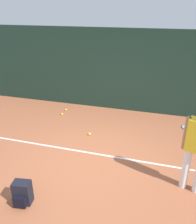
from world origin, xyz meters
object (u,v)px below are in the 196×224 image
(tennis_ball_by_fence, at_px, (66,110))
(tennis_racket, at_px, (188,127))
(tennis_ball_far_left, at_px, (62,114))
(backpack, at_px, (22,193))
(tennis_ball_mid_court, at_px, (89,134))

(tennis_ball_by_fence, bearing_deg, tennis_racket, -1.83)
(tennis_ball_by_fence, distance_m, tennis_ball_far_left, 0.35)
(tennis_ball_by_fence, bearing_deg, backpack, -77.25)
(tennis_racket, distance_m, backpack, 4.81)
(tennis_ball_far_left, bearing_deg, tennis_ball_mid_court, -38.07)
(tennis_racket, relative_size, tennis_ball_by_fence, 9.07)
(tennis_racket, height_order, backpack, backpack)
(tennis_ball_mid_court, distance_m, tennis_ball_far_left, 1.57)
(tennis_ball_by_fence, relative_size, tennis_ball_mid_court, 1.00)
(tennis_racket, distance_m, tennis_ball_mid_court, 2.84)
(backpack, height_order, tennis_ball_far_left, backpack)
(tennis_ball_mid_court, bearing_deg, tennis_racket, 24.87)
(tennis_ball_mid_court, bearing_deg, tennis_ball_far_left, 141.93)
(tennis_ball_far_left, bearing_deg, backpack, -76.35)
(tennis_racket, bearing_deg, tennis_ball_mid_court, -28.89)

